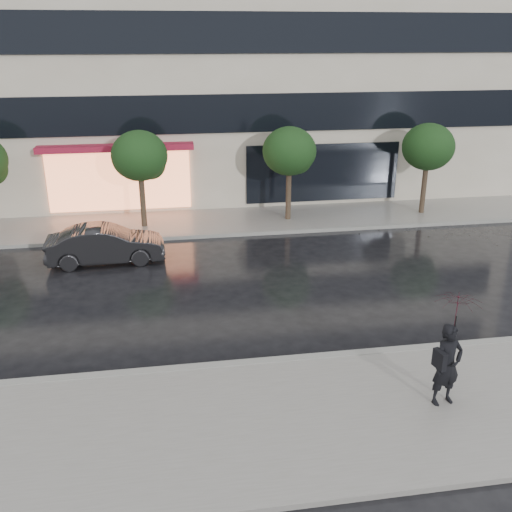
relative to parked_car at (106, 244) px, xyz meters
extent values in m
plane|color=black|center=(4.21, -6.43, -0.66)|extent=(120.00, 120.00, 0.00)
cube|color=slate|center=(4.21, -9.68, -0.60)|extent=(60.00, 4.50, 0.12)
cube|color=slate|center=(4.21, 3.82, -0.60)|extent=(60.00, 3.50, 0.12)
cube|color=gray|center=(4.21, -7.43, -0.59)|extent=(60.00, 0.25, 0.14)
cube|color=gray|center=(4.21, 2.07, -0.59)|extent=(60.00, 0.25, 0.14)
cube|color=beige|center=(4.21, 11.57, 8.34)|extent=(30.00, 12.00, 18.00)
cube|color=black|center=(4.21, 5.51, 3.64)|extent=(28.00, 0.12, 1.60)
cube|color=black|center=(4.21, 5.51, 6.84)|extent=(28.00, 0.12, 1.60)
cube|color=#FF8C59|center=(0.21, 5.49, 0.94)|extent=(6.00, 0.10, 2.60)
cube|color=maroon|center=(0.21, 5.16, 2.39)|extent=(6.40, 0.70, 0.25)
cube|color=black|center=(9.21, 5.51, 0.94)|extent=(7.00, 0.10, 2.60)
cylinder|color=#33261C|center=(1.21, 3.57, 0.44)|extent=(0.22, 0.22, 2.20)
ellipsoid|color=#163213|center=(1.21, 3.57, 2.34)|extent=(2.20, 2.20, 1.98)
sphere|color=#163213|center=(1.61, 3.77, 1.94)|extent=(1.20, 1.20, 1.20)
cylinder|color=#33261C|center=(7.21, 3.57, 0.44)|extent=(0.22, 0.22, 2.20)
ellipsoid|color=#163213|center=(7.21, 3.57, 2.34)|extent=(2.20, 2.20, 1.98)
sphere|color=#163213|center=(7.61, 3.77, 1.94)|extent=(1.20, 1.20, 1.20)
cylinder|color=#33261C|center=(13.21, 3.57, 0.44)|extent=(0.22, 0.22, 2.20)
ellipsoid|color=#163213|center=(13.21, 3.57, 2.34)|extent=(2.20, 2.20, 1.98)
sphere|color=#163213|center=(13.61, 3.77, 1.94)|extent=(1.20, 1.20, 1.20)
imported|color=black|center=(0.00, 0.00, 0.00)|extent=(4.05, 1.57, 1.31)
imported|color=black|center=(7.72, -9.65, 0.38)|extent=(0.74, 0.56, 1.83)
imported|color=#340914|center=(7.78, -9.63, 1.53)|extent=(1.10, 1.12, 0.86)
cylinder|color=black|center=(7.78, -9.63, 1.04)|extent=(0.02, 0.02, 0.91)
cube|color=black|center=(7.47, -9.76, 0.59)|extent=(0.19, 0.36, 0.39)
camera|label=1|loc=(2.20, -19.06, 6.74)|focal=40.00mm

